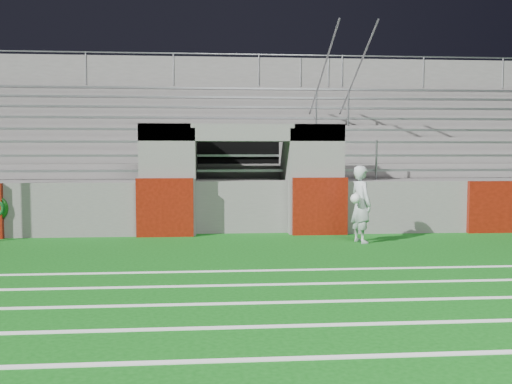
{
  "coord_description": "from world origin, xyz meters",
  "views": [
    {
      "loc": [
        -0.8,
        -10.18,
        1.94
      ],
      "look_at": [
        0.2,
        1.8,
        1.1
      ],
      "focal_mm": 40.0,
      "sensor_mm": 36.0,
      "label": 1
    }
  ],
  "objects": [
    {
      "name": "stadium_structure",
      "position": [
        0.0,
        7.97,
        1.49
      ],
      "size": [
        26.0,
        8.48,
        5.42
      ],
      "color": "#5D5A58",
      "rests_on": "ground"
    },
    {
      "name": "ground",
      "position": [
        0.0,
        0.0,
        0.0
      ],
      "size": [
        90.0,
        90.0,
        0.0
      ],
      "primitive_type": "plane",
      "color": "#0D4F10",
      "rests_on": "ground"
    },
    {
      "name": "goalkeeper_with_ball",
      "position": [
        2.45,
        1.74,
        0.83
      ],
      "size": [
        0.57,
        0.7,
        1.66
      ],
      "color": "#A5AAAF",
      "rests_on": "ground"
    },
    {
      "name": "field_markings",
      "position": [
        0.0,
        -5.0,
        0.01
      ],
      "size": [
        28.0,
        8.09,
        0.01
      ],
      "color": "white",
      "rests_on": "ground"
    }
  ]
}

